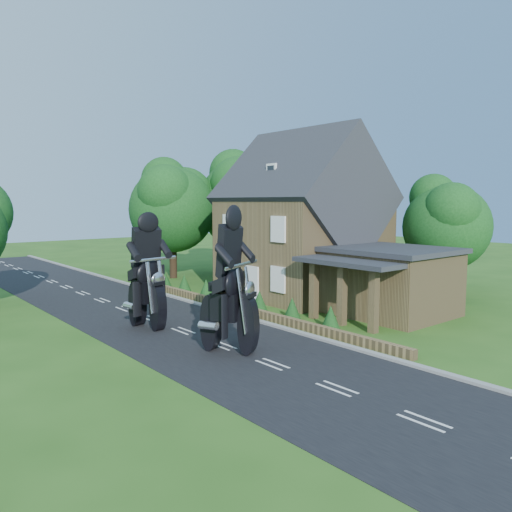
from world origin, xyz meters
TOP-DOWN VIEW (x-y plane):
  - ground at (0.00, 0.00)m, footprint 120.00×120.00m
  - road at (0.00, 0.00)m, footprint 7.00×80.00m
  - kerb at (3.65, 0.00)m, footprint 0.30×80.00m
  - garden_wall at (4.30, 5.00)m, footprint 0.30×22.00m
  - house at (10.49, 6.00)m, footprint 9.54×8.64m
  - annex at (9.87, -0.80)m, footprint 7.05×5.94m
  - tree_annex_side at (17.13, 0.10)m, footprint 5.64×5.20m
  - tree_house_right at (16.65, 8.62)m, footprint 6.51×6.00m
  - tree_behind_house at (14.18, 16.14)m, footprint 7.81×7.20m
  - tree_behind_left at (8.16, 17.13)m, footprint 6.94×6.40m
  - shrub_a at (5.30, -1.00)m, footprint 0.90×0.90m
  - shrub_b at (5.30, 1.50)m, footprint 0.90×0.90m
  - shrub_c at (5.30, 4.00)m, footprint 0.90×0.90m
  - shrub_d at (5.30, 9.00)m, footprint 0.90×0.90m
  - shrub_e at (5.30, 11.50)m, footprint 0.90×0.90m
  - shrub_f at (5.30, 14.00)m, footprint 0.90×0.90m
  - motorcycle_lead at (-0.30, -0.89)m, footprint 1.21×1.83m
  - motorcycle_follow at (-0.97, 4.44)m, footprint 0.72×1.75m

SIDE VIEW (x-z plane):
  - ground at x=0.00m, z-range 0.00..0.00m
  - road at x=0.00m, z-range 0.00..0.02m
  - kerb at x=3.65m, z-range 0.00..0.12m
  - garden_wall at x=4.30m, z-range 0.00..0.40m
  - shrub_a at x=5.30m, z-range 0.00..1.10m
  - shrub_b at x=5.30m, z-range 0.00..1.10m
  - shrub_c at x=5.30m, z-range 0.00..1.10m
  - shrub_d at x=5.30m, z-range 0.00..1.10m
  - shrub_e at x=5.30m, z-range 0.00..1.10m
  - shrub_f at x=5.30m, z-range 0.00..1.10m
  - motorcycle_follow at x=-0.97m, z-range 0.00..1.59m
  - motorcycle_lead at x=-0.30m, z-range 0.00..1.69m
  - annex at x=9.87m, z-range 0.05..3.49m
  - house at x=10.49m, z-range -0.78..9.46m
  - tree_annex_side at x=17.13m, z-range 0.95..8.43m
  - tree_house_right at x=16.65m, z-range 0.99..9.39m
  - tree_behind_left at x=8.16m, z-range 1.15..10.31m
  - tree_behind_house at x=14.18m, z-range 1.19..11.27m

